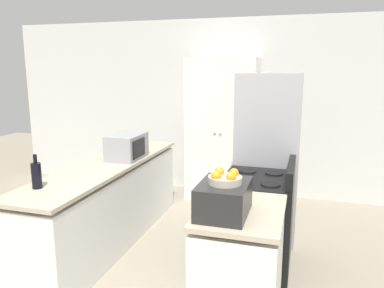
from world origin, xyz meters
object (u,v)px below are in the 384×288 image
microwave (127,147)px  fruit_bowl (225,178)px  toaster_oven (224,199)px  refrigerator (268,157)px  pantry_cabinet (222,130)px  stove (257,222)px  wine_bottle (36,175)px

microwave → fruit_bowl: fruit_bowl is taller
toaster_oven → fruit_bowl: bearing=-35.3°
fruit_bowl → refrigerator: bearing=85.7°
pantry_cabinet → stove: size_ratio=1.93×
pantry_cabinet → fruit_bowl: size_ratio=8.76×
stove → refrigerator: bearing=89.1°
toaster_oven → fruit_bowl: 0.15m
pantry_cabinet → stove: 2.08m
pantry_cabinet → wine_bottle: 2.88m
microwave → wine_bottle: 1.20m
toaster_oven → fruit_bowl: (0.01, -0.01, 0.15)m
pantry_cabinet → refrigerator: bearing=-55.1°
stove → toaster_oven: (-0.13, -0.95, 0.55)m
microwave → fruit_bowl: (1.38, -1.29, 0.12)m
toaster_oven → refrigerator: bearing=85.4°
wine_bottle → fruit_bowl: size_ratio=1.26×
microwave → toaster_oven: bearing=-43.0°
stove → microwave: size_ratio=2.20×
microwave → wine_bottle: size_ratio=1.63×
stove → wine_bottle: wine_bottle is taller
pantry_cabinet → toaster_oven: 2.88m
toaster_oven → microwave: bearing=137.0°
stove → fruit_bowl: (-0.12, -0.96, 0.70)m
microwave → fruit_bowl: 1.90m
pantry_cabinet → stove: (0.75, -1.86, -0.56)m
microwave → wine_bottle: bearing=-102.0°
fruit_bowl → wine_bottle: bearing=176.0°
refrigerator → fruit_bowl: (-0.13, -1.72, 0.23)m
refrigerator → microwave: size_ratio=3.84×
wine_bottle → toaster_oven: bearing=-3.8°
refrigerator → wine_bottle: refrigerator is taller
wine_bottle → fruit_bowl: fruit_bowl is taller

